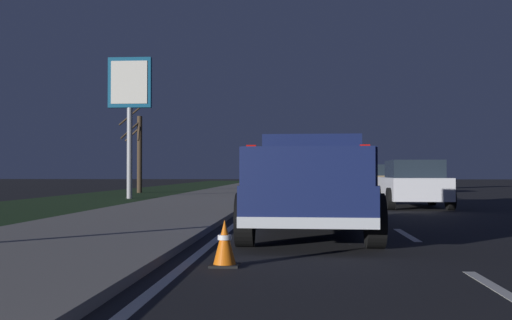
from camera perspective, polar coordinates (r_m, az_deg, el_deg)
ground at (r=28.55m, az=7.91°, el=-3.40°), size 144.00×144.00×0.00m
sidewalk_shoulder at (r=28.73m, az=-3.52°, el=-3.27°), size 108.00×4.00×0.12m
grass_verge at (r=29.80m, az=-13.12°, el=-3.28°), size 108.00×6.00×0.01m
lane_markings at (r=30.88m, az=2.95°, el=-3.23°), size 108.00×3.54×0.01m
pickup_truck at (r=11.95m, az=5.05°, el=-2.30°), size 5.50×2.42×1.87m
sedan_tan at (r=33.89m, az=10.35°, el=-1.70°), size 4.42×2.05×1.54m
sedan_blue at (r=23.27m, az=4.29°, el=-2.01°), size 4.45×2.11×1.54m
sedan_white at (r=21.46m, az=13.90°, el=-2.06°), size 4.43×2.07×1.54m
gas_price_sign at (r=28.40m, az=-11.26°, el=5.88°), size 0.27×1.90×6.17m
bare_tree_far at (r=35.89m, az=-10.49°, el=0.82°), size 1.10×1.22×4.79m
traffic_cone_near at (r=7.90m, az=-2.83°, el=-7.49°), size 0.36×0.36×0.58m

